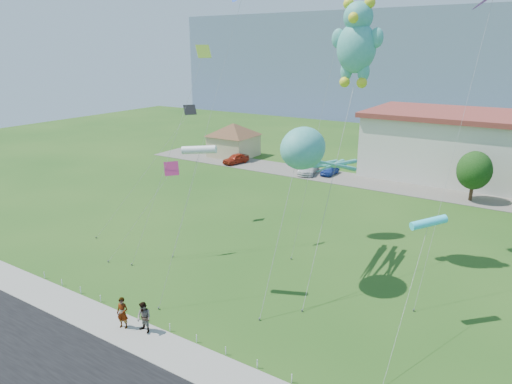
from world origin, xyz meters
TOP-DOWN VIEW (x-y plane):
  - ground at (0.00, 0.00)m, footprint 160.00×160.00m
  - sidewalk at (0.00, -2.75)m, footprint 80.00×2.50m
  - parking_strip at (0.00, 35.00)m, footprint 70.00×6.00m
  - hill_ridge at (0.00, 120.00)m, footprint 160.00×50.00m
  - pavilion at (-24.00, 38.00)m, footprint 9.20×9.20m
  - rope_fence at (0.00, -1.30)m, footprint 26.05×0.05m
  - tree_near at (10.00, 34.00)m, footprint 3.60×3.60m
  - pedestrian_left at (-3.45, -2.56)m, footprint 0.81×0.66m
  - pedestrian_right at (-2.07, -2.22)m, footprint 0.96×0.78m
  - parked_car_red at (-20.95, 34.14)m, footprint 2.57×4.38m
  - parked_car_white at (-9.75, 34.80)m, footprint 3.06×5.34m
  - parked_car_blue at (-7.13, 35.72)m, footprint 1.51×3.62m
  - octopus_kite at (2.56, 9.35)m, footprint 2.75×12.43m
  - teddy_bear_kite at (3.56, 13.91)m, footprint 3.73×10.50m
  - small_kite_pink at (-8.43, 6.79)m, footprint 3.75×5.02m
  - small_kite_black at (-12.44, 13.08)m, footprint 4.52×9.36m
  - small_kite_cyan at (10.76, 7.99)m, footprint 0.50×8.54m
  - small_kite_purple at (11.30, 17.55)m, footprint 1.84×10.10m
  - small_kite_white at (-2.54, 3.78)m, footprint 0.97×4.93m
  - small_kite_yellow at (-7.74, 9.78)m, footprint 2.46×8.01m

SIDE VIEW (x-z plane):
  - ground at x=0.00m, z-range 0.00..0.00m
  - parking_strip at x=0.00m, z-range 0.00..0.06m
  - sidewalk at x=0.00m, z-range 0.00..0.10m
  - rope_fence at x=0.00m, z-range 0.00..0.50m
  - parked_car_blue at x=-7.13m, z-range 0.06..1.29m
  - parked_car_red at x=-20.95m, z-range 0.06..1.46m
  - parked_car_white at x=-9.75m, z-range 0.06..1.52m
  - pedestrian_right at x=-2.07m, z-range 0.10..1.98m
  - pedestrian_left at x=-3.45m, z-range 0.10..2.02m
  - pavilion at x=-24.00m, z-range 0.52..5.52m
  - tree_near at x=10.00m, z-range 0.65..6.12m
  - small_kite_cyan at x=10.76m, z-range 2.81..9.40m
  - small_kite_pink at x=-8.43m, z-range 2.60..9.96m
  - octopus_kite at x=2.56m, z-range 3.36..14.30m
  - small_kite_black at x=-12.44m, z-range 3.72..14.57m
  - small_kite_white at x=-2.54m, z-range 4.53..14.62m
  - hill_ridge at x=0.00m, z-range 0.00..25.00m
  - small_kite_yellow at x=-7.74m, z-range 5.43..21.38m
  - teddy_bear_kite at x=3.56m, z-range 6.70..25.72m
  - small_kite_purple at x=11.30m, z-range 8.72..28.58m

